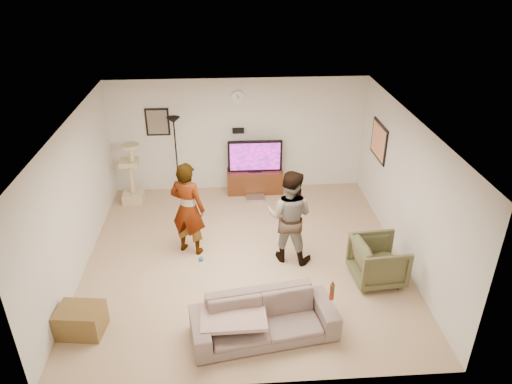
{
  "coord_description": "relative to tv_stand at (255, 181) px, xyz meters",
  "views": [
    {
      "loc": [
        -0.27,
        -6.93,
        4.95
      ],
      "look_at": [
        0.22,
        0.2,
        1.19
      ],
      "focal_mm": 33.32,
      "sensor_mm": 36.0,
      "label": 1
    }
  ],
  "objects": [
    {
      "name": "beer_bottle",
      "position": [
        0.77,
        -4.41,
        0.46
      ],
      "size": [
        0.06,
        0.06,
        0.25
      ],
      "primitive_type": "cylinder",
      "color": "#4F2E14",
      "rests_on": "sofa"
    },
    {
      "name": "wall_left",
      "position": [
        -3.1,
        -2.5,
        0.99
      ],
      "size": [
        0.04,
        5.5,
        2.5
      ],
      "primitive_type": "cube",
      "color": "silver",
      "rests_on": "floor"
    },
    {
      "name": "ceiling",
      "position": [
        -0.35,
        -2.5,
        2.25
      ],
      "size": [
        5.5,
        5.5,
        0.02
      ],
      "primitive_type": "cube",
      "color": "silver",
      "rests_on": "wall_back"
    },
    {
      "name": "armchair",
      "position": [
        1.8,
        -3.28,
        0.11
      ],
      "size": [
        0.87,
        0.85,
        0.74
      ],
      "primitive_type": "imported",
      "rotation": [
        0.0,
        0.0,
        1.65
      ],
      "color": "#4B4A2D",
      "rests_on": "floor"
    },
    {
      "name": "tv",
      "position": [
        0.0,
        0.0,
        0.6
      ],
      "size": [
        1.18,
        0.08,
        0.7
      ],
      "primitive_type": "cube",
      "color": "black",
      "rests_on": "tv_stand"
    },
    {
      "name": "picture_back",
      "position": [
        -2.05,
        0.23,
        1.34
      ],
      "size": [
        0.42,
        0.03,
        0.52
      ],
      "primitive_type": "cube",
      "color": "#6B5F53",
      "rests_on": "wall_back"
    },
    {
      "name": "tv_stand",
      "position": [
        0.0,
        0.0,
        0.0
      ],
      "size": [
        1.22,
        0.45,
        0.51
      ],
      "primitive_type": "cube",
      "color": "#452210",
      "rests_on": "floor"
    },
    {
      "name": "console_box",
      "position": [
        -0.02,
        -0.4,
        -0.22
      ],
      "size": [
        0.4,
        0.3,
        0.07
      ],
      "primitive_type": "cube",
      "color": "silver",
      "rests_on": "floor"
    },
    {
      "name": "side_table",
      "position": [
        -2.75,
        -4.18,
        -0.05
      ],
      "size": [
        0.68,
        0.54,
        0.42
      ],
      "primitive_type": "cube",
      "rotation": [
        0.0,
        0.0,
        -0.12
      ],
      "color": "brown",
      "rests_on": "floor"
    },
    {
      "name": "wall_front",
      "position": [
        -0.35,
        -5.25,
        0.99
      ],
      "size": [
        5.5,
        0.04,
        2.5
      ],
      "primitive_type": "cube",
      "color": "silver",
      "rests_on": "floor"
    },
    {
      "name": "wall_clock",
      "position": [
        -0.35,
        0.22,
        1.84
      ],
      "size": [
        0.26,
        0.04,
        0.26
      ],
      "primitive_type": "cylinder",
      "rotation": [
        1.57,
        0.0,
        0.0
      ],
      "color": "white",
      "rests_on": "wall_back"
    },
    {
      "name": "person_left",
      "position": [
        -1.31,
        -2.24,
        0.61
      ],
      "size": [
        0.75,
        0.63,
        1.74
      ],
      "primitive_type": "imported",
      "rotation": [
        0.0,
        0.0,
        2.73
      ],
      "color": "#B3B1C0",
      "rests_on": "floor"
    },
    {
      "name": "picture_right",
      "position": [
        2.38,
        -0.9,
        1.24
      ],
      "size": [
        0.03,
        0.78,
        0.62
      ],
      "primitive_type": "cube",
      "color": "#FF9267",
      "rests_on": "wall_right"
    },
    {
      "name": "wall_right",
      "position": [
        2.4,
        -2.5,
        0.99
      ],
      "size": [
        0.04,
        5.5,
        2.5
      ],
      "primitive_type": "cube",
      "color": "silver",
      "rests_on": "floor"
    },
    {
      "name": "floor_lamp",
      "position": [
        -1.69,
        0.01,
        0.63
      ],
      "size": [
        0.32,
        0.32,
        1.76
      ],
      "primitive_type": "cylinder",
      "color": "black",
      "rests_on": "floor"
    },
    {
      "name": "toy_ball",
      "position": [
        -1.12,
        -2.57,
        -0.21
      ],
      "size": [
        0.08,
        0.08,
        0.08
      ],
      "primitive_type": "sphere",
      "color": "#16659C",
      "rests_on": "floor"
    },
    {
      "name": "wall_speaker",
      "position": [
        -0.35,
        0.19,
        1.12
      ],
      "size": [
        0.25,
        0.1,
        0.1
      ],
      "primitive_type": "cube",
      "color": "black",
      "rests_on": "wall_back"
    },
    {
      "name": "throw_blanket",
      "position": [
        -0.59,
        -4.41,
        0.14
      ],
      "size": [
        0.91,
        0.72,
        0.06
      ],
      "primitive_type": "cube",
      "rotation": [
        0.0,
        0.0,
        0.02
      ],
      "color": "#C39D93",
      "rests_on": "sofa"
    },
    {
      "name": "cat_tree",
      "position": [
        -2.64,
        -0.28,
        0.41
      ],
      "size": [
        0.45,
        0.45,
        1.34
      ],
      "primitive_type": "cube",
      "rotation": [
        0.0,
        0.0,
        0.04
      ],
      "color": "tan",
      "rests_on": "floor"
    },
    {
      "name": "wall_back",
      "position": [
        -0.35,
        0.25,
        0.99
      ],
      "size": [
        5.5,
        0.04,
        2.5
      ],
      "primitive_type": "cube",
      "color": "silver",
      "rests_on": "floor"
    },
    {
      "name": "person_right",
      "position": [
        0.42,
        -2.57,
        0.59
      ],
      "size": [
        1.0,
        0.89,
        1.68
      ],
      "primitive_type": "imported",
      "rotation": [
        0.0,
        0.0,
        2.76
      ],
      "color": "teal",
      "rests_on": "floor"
    },
    {
      "name": "sofa",
      "position": [
        -0.16,
        -4.41,
        0.04
      ],
      "size": [
        2.13,
        1.1,
        0.59
      ],
      "primitive_type": "imported",
      "rotation": [
        0.0,
        0.0,
        0.16
      ],
      "color": "#6E5B56",
      "rests_on": "floor"
    },
    {
      "name": "tv_screen",
      "position": [
        0.0,
        -0.04,
        0.6
      ],
      "size": [
        1.08,
        0.01,
        0.61
      ],
      "primitive_type": "cube",
      "color": "#CF12AA",
      "rests_on": "tv"
    },
    {
      "name": "floor",
      "position": [
        -0.35,
        -2.5,
        -0.27
      ],
      "size": [
        5.5,
        5.5,
        0.02
      ],
      "primitive_type": "cube",
      "color": "tan",
      "rests_on": "ground"
    }
  ]
}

